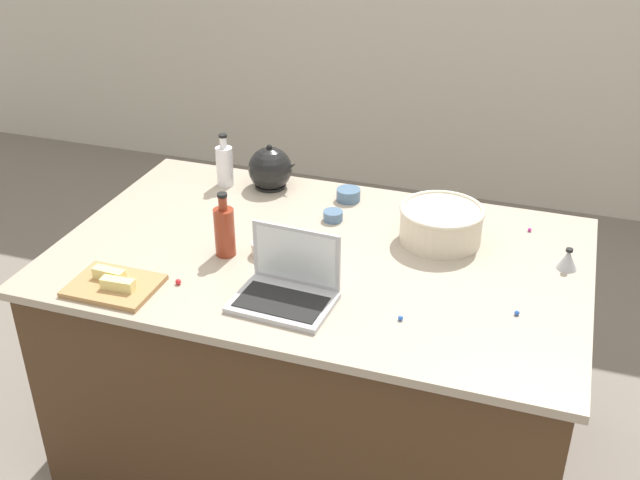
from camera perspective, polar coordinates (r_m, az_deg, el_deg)
name	(u,v)px	position (r m, az deg, el deg)	size (l,w,h in m)	color
ground_plane	(320,442)	(3.24, 0.00, -14.86)	(12.00, 12.00, 0.00)	slate
island_counter	(320,354)	(2.94, 0.00, -8.52)	(1.85, 1.16, 0.90)	#4C331E
laptop	(287,287)	(2.42, -2.45, -3.50)	(0.32, 0.25, 0.22)	#B7B7BC
mixing_bowl_large	(441,223)	(2.77, 9.02, 1.24)	(0.30, 0.30, 0.13)	beige
bottle_vinegar	(225,165)	(3.18, -7.13, 5.59)	(0.07, 0.07, 0.22)	white
bottle_soy	(225,230)	(2.66, -7.14, 0.72)	(0.07, 0.07, 0.24)	maroon
kettle	(270,169)	(3.15, -3.73, 5.30)	(0.21, 0.18, 0.20)	black
cutting_board	(114,286)	(2.58, -15.11, -3.32)	(0.28, 0.21, 0.02)	#AD7F4C
butter_stick_left	(118,284)	(2.53, -14.85, -3.19)	(0.11, 0.04, 0.04)	#F4E58C
butter_stick_right	(109,274)	(2.59, -15.46, -2.45)	(0.11, 0.04, 0.04)	#F4E58C
ramekin_small	(333,216)	(2.90, 0.98, 1.82)	(0.07, 0.07, 0.04)	slate
ramekin_medium	(348,195)	(3.05, 2.13, 3.40)	(0.10, 0.10, 0.05)	slate
ramekin_wide	(265,248)	(2.68, -4.11, -0.61)	(0.10, 0.10, 0.05)	beige
kitchen_timer	(568,259)	(2.71, 18.00, -1.39)	(0.07, 0.07, 0.08)	#B2B2B7
candy_0	(434,210)	(3.00, 8.54, 2.23)	(0.02, 0.02, 0.02)	red
candy_1	(517,313)	(2.44, 14.48, -5.29)	(0.02, 0.02, 0.02)	blue
candy_2	(530,230)	(2.93, 15.37, 0.74)	(0.01, 0.01, 0.01)	#CC3399
candy_3	(401,318)	(2.35, 6.03, -5.82)	(0.02, 0.02, 0.02)	blue
candy_4	(178,282)	(2.55, -10.53, -3.09)	(0.02, 0.02, 0.02)	red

